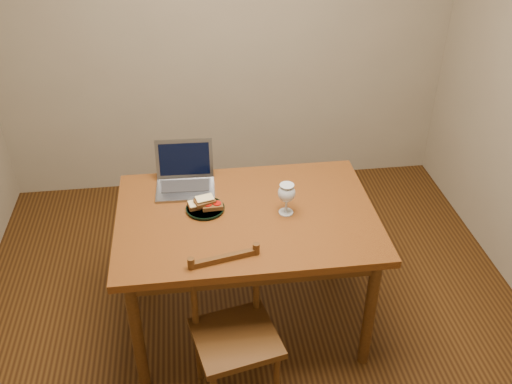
{
  "coord_description": "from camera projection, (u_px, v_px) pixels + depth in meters",
  "views": [
    {
      "loc": [
        -0.27,
        -2.21,
        2.42
      ],
      "look_at": [
        0.04,
        0.19,
        0.8
      ],
      "focal_mm": 40.0,
      "sensor_mm": 36.0,
      "label": 1
    }
  ],
  "objects": [
    {
      "name": "sandwich_top",
      "position": [
        205.0,
        201.0,
        2.86
      ],
      "size": [
        0.12,
        0.09,
        0.03
      ],
      "primitive_type": null,
      "rotation": [
        0.0,
        0.0,
        0.34
      ],
      "color": "#381E0C",
      "rests_on": "plate"
    },
    {
      "name": "floor",
      "position": [
        254.0,
        331.0,
        3.2
      ],
      "size": [
        3.2,
        3.2,
        0.02
      ],
      "primitive_type": "cube",
      "color": "black",
      "rests_on": "ground"
    },
    {
      "name": "table",
      "position": [
        247.0,
        228.0,
        2.9
      ],
      "size": [
        1.3,
        0.9,
        0.74
      ],
      "color": "#461F0B",
      "rests_on": "floor"
    },
    {
      "name": "laptop",
      "position": [
        185.0,
        175.0,
        3.05
      ],
      "size": [
        0.32,
        0.29,
        0.22
      ],
      "rotation": [
        0.0,
        0.0,
        -0.04
      ],
      "color": "slate",
      "rests_on": "table"
    },
    {
      "name": "milk_glass",
      "position": [
        286.0,
        199.0,
        2.82
      ],
      "size": [
        0.09,
        0.09,
        0.17
      ],
      "primitive_type": null,
      "color": "white",
      "rests_on": "table"
    },
    {
      "name": "back_wall",
      "position": [
        223.0,
        13.0,
        3.8
      ],
      "size": [
        3.2,
        0.02,
        2.6
      ],
      "primitive_type": "cube",
      "color": "gray",
      "rests_on": "floor"
    },
    {
      "name": "chair",
      "position": [
        234.0,
        327.0,
        2.63
      ],
      "size": [
        0.44,
        0.43,
        0.4
      ],
      "rotation": [
        0.0,
        0.0,
        0.21
      ],
      "color": "#3D230C",
      "rests_on": "floor"
    },
    {
      "name": "sandwich_cheese",
      "position": [
        198.0,
        204.0,
        2.87
      ],
      "size": [
        0.11,
        0.08,
        0.03
      ],
      "primitive_type": null,
      "rotation": [
        0.0,
        0.0,
        0.17
      ],
      "color": "#381E0C",
      "rests_on": "plate"
    },
    {
      "name": "plate",
      "position": [
        205.0,
        209.0,
        2.88
      ],
      "size": [
        0.2,
        0.2,
        0.02
      ],
      "primitive_type": "cylinder",
      "color": "black",
      "rests_on": "table"
    },
    {
      "name": "sandwich_tomato",
      "position": [
        213.0,
        205.0,
        2.86
      ],
      "size": [
        0.11,
        0.07,
        0.03
      ],
      "primitive_type": null,
      "rotation": [
        0.0,
        0.0,
        0.04
      ],
      "color": "#381E0C",
      "rests_on": "plate"
    }
  ]
}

